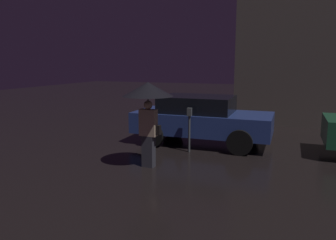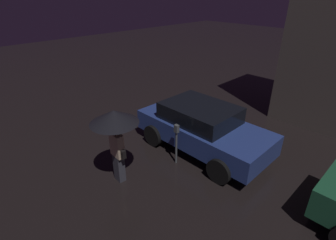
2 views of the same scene
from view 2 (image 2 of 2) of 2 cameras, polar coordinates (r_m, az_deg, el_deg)
The scene contains 3 objects.
parked_car_blue at distance 7.96m, azimuth 7.49°, elevation -1.56°, with size 4.09×2.01×1.46m.
pedestrian_with_umbrella at distance 6.32m, azimuth -11.53°, elevation -0.82°, with size 1.17×1.17×2.01m.
parking_meter at distance 7.27m, azimuth 1.83°, elevation -4.37°, with size 0.12×0.10×1.23m.
Camera 2 is at (-3.61, -4.28, 4.54)m, focal length 28.00 mm.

